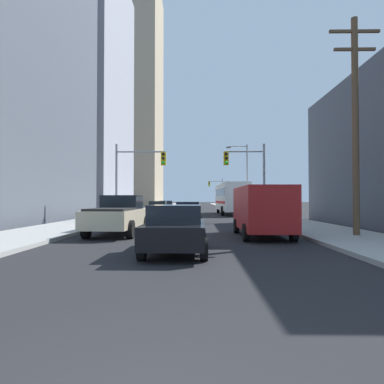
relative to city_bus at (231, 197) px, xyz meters
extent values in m
cube|color=#9E9E99|center=(-11.42, 14.49, -1.85)|extent=(3.91, 160.00, 0.15)
cube|color=#9E9E99|center=(2.76, 14.49, -1.85)|extent=(3.91, 160.00, 0.15)
cube|color=silver|center=(0.00, -0.01, 0.02)|extent=(2.84, 11.57, 2.90)
cube|color=black|center=(-1.26, -0.01, 0.54)|extent=(0.33, 10.58, 0.80)
cube|color=red|center=(-1.26, -0.01, -0.56)|extent=(0.33, 10.58, 0.28)
cylinder|color=black|center=(-1.17, 4.02, -1.43)|extent=(0.32, 1.00, 1.00)
cylinder|color=black|center=(1.18, 4.02, -1.43)|extent=(0.32, 1.00, 1.00)
cylinder|color=black|center=(-1.17, -3.23, -1.43)|extent=(0.32, 1.00, 1.00)
cylinder|color=black|center=(1.18, -3.23, -1.43)|extent=(0.32, 1.00, 1.00)
cube|color=#C6B793|center=(-7.61, -21.67, -1.13)|extent=(2.18, 5.46, 0.80)
cube|color=black|center=(-7.61, -20.70, -0.38)|extent=(1.86, 1.86, 0.70)
cube|color=black|center=(-7.61, -23.02, -0.68)|extent=(1.84, 2.43, 0.10)
cylinder|color=black|center=(-8.57, -19.94, -1.53)|extent=(0.28, 0.80, 0.80)
cylinder|color=black|center=(-6.65, -19.94, -1.53)|extent=(0.28, 0.80, 0.80)
cylinder|color=black|center=(-8.57, -23.40, -1.53)|extent=(0.28, 0.80, 0.80)
cylinder|color=black|center=(-6.65, -23.40, -1.53)|extent=(0.28, 0.80, 0.80)
cube|color=maroon|center=(-0.84, -22.58, -0.62)|extent=(2.02, 5.21, 1.90)
cube|color=black|center=(-0.84, -19.98, -0.20)|extent=(1.76, 0.03, 0.60)
cylinder|color=black|center=(-1.80, -20.92, -1.57)|extent=(0.24, 0.72, 0.72)
cylinder|color=black|center=(0.12, -20.92, -1.57)|extent=(0.24, 0.72, 0.72)
cylinder|color=black|center=(-1.80, -24.25, -1.57)|extent=(0.24, 0.72, 0.72)
cylinder|color=black|center=(0.12, -24.25, -1.57)|extent=(0.24, 0.72, 0.72)
cube|color=black|center=(-4.44, -27.19, -1.28)|extent=(1.85, 4.22, 0.65)
cube|color=black|center=(-4.44, -27.34, -0.68)|extent=(1.61, 1.92, 0.55)
cylinder|color=black|center=(-5.30, -25.85, -1.61)|extent=(0.22, 0.64, 0.64)
cylinder|color=black|center=(-3.57, -25.85, -1.61)|extent=(0.22, 0.64, 0.64)
cylinder|color=black|center=(-5.30, -28.53, -1.61)|extent=(0.22, 0.64, 0.64)
cylinder|color=black|center=(-3.57, -28.53, -1.61)|extent=(0.22, 0.64, 0.64)
cube|color=navy|center=(-4.45, -13.54, -1.28)|extent=(1.80, 4.20, 0.65)
cube|color=black|center=(-4.45, -13.69, -0.68)|extent=(1.58, 1.90, 0.55)
cylinder|color=black|center=(-5.31, -12.20, -1.61)|extent=(0.22, 0.64, 0.64)
cylinder|color=black|center=(-3.58, -12.20, -1.61)|extent=(0.22, 0.64, 0.64)
cylinder|color=black|center=(-5.31, -14.89, -1.61)|extent=(0.22, 0.64, 0.64)
cylinder|color=black|center=(-3.58, -14.89, -1.61)|extent=(0.22, 0.64, 0.64)
cube|color=#195938|center=(-7.66, -4.63, -1.28)|extent=(1.92, 4.25, 0.65)
cube|color=black|center=(-7.66, -4.78, -0.68)|extent=(1.64, 1.94, 0.55)
cylinder|color=black|center=(-8.52, -3.29, -1.61)|extent=(0.22, 0.64, 0.64)
cylinder|color=black|center=(-6.80, -3.29, -1.61)|extent=(0.22, 0.64, 0.64)
cylinder|color=black|center=(-8.52, -5.97, -1.61)|extent=(0.22, 0.64, 0.64)
cylinder|color=black|center=(-6.80, -5.97, -1.61)|extent=(0.22, 0.64, 0.64)
cube|color=white|center=(-7.78, 5.44, -1.28)|extent=(1.95, 4.26, 0.65)
cube|color=black|center=(-7.78, 5.29, -0.68)|extent=(1.65, 1.96, 0.55)
cylinder|color=black|center=(-8.64, 6.78, -1.61)|extent=(0.22, 0.64, 0.64)
cylinder|color=black|center=(-6.91, 6.78, -1.61)|extent=(0.22, 0.64, 0.64)
cylinder|color=black|center=(-8.64, 4.10, -1.61)|extent=(0.22, 0.64, 0.64)
cylinder|color=black|center=(-6.91, 4.10, -1.61)|extent=(0.22, 0.64, 0.64)
cylinder|color=gray|center=(-10.06, -11.85, 1.07)|extent=(0.18, 0.18, 6.00)
cylinder|color=gray|center=(-8.23, -11.85, 3.47)|extent=(3.67, 0.12, 0.12)
cube|color=gold|center=(-6.40, -11.85, 2.95)|extent=(0.38, 0.30, 1.05)
sphere|color=black|center=(-6.40, -12.02, 3.29)|extent=(0.24, 0.24, 0.24)
sphere|color=black|center=(-6.40, -12.02, 2.95)|extent=(0.24, 0.24, 0.24)
sphere|color=#19D833|center=(-6.40, -12.02, 2.61)|extent=(0.24, 0.24, 0.24)
cylinder|color=gray|center=(1.40, -11.85, 1.07)|extent=(0.18, 0.18, 6.00)
cylinder|color=gray|center=(-0.07, -11.85, 3.47)|extent=(2.94, 0.12, 0.12)
cube|color=gold|center=(-1.53, -11.85, 2.95)|extent=(0.38, 0.30, 1.05)
sphere|color=black|center=(-1.53, -12.02, 3.29)|extent=(0.24, 0.24, 0.24)
sphere|color=black|center=(-1.53, -12.02, 2.95)|extent=(0.24, 0.24, 0.24)
sphere|color=#19D833|center=(-1.53, -12.02, 2.61)|extent=(0.24, 0.24, 0.24)
cylinder|color=gray|center=(1.40, 31.41, 1.07)|extent=(0.18, 0.18, 6.00)
cylinder|color=gray|center=(0.03, 31.41, 3.47)|extent=(2.75, 0.12, 0.12)
cube|color=gold|center=(-1.35, 31.41, 2.95)|extent=(0.38, 0.30, 1.05)
sphere|color=black|center=(-1.35, 31.24, 3.29)|extent=(0.24, 0.24, 0.24)
sphere|color=black|center=(-1.35, 31.24, 2.95)|extent=(0.24, 0.24, 0.24)
sphere|color=#19D833|center=(-1.35, 31.24, 2.61)|extent=(0.24, 0.24, 0.24)
cylinder|color=brown|center=(3.15, -23.15, 2.91)|extent=(0.28, 0.28, 9.68)
cube|color=brown|center=(3.15, -23.15, 7.15)|extent=(2.20, 0.12, 0.12)
cube|color=brown|center=(3.15, -23.15, 6.35)|extent=(1.80, 0.12, 0.12)
cylinder|color=gray|center=(1.50, -2.32, 1.82)|extent=(0.16, 0.16, 7.50)
cylinder|color=gray|center=(0.52, -2.32, 5.37)|extent=(1.96, 0.10, 0.10)
ellipsoid|color=#4C4C51|center=(-0.46, -2.32, 5.27)|extent=(0.56, 0.32, 0.20)
cube|color=#93939E|center=(-23.02, 9.68, 15.34)|extent=(16.91, 18.21, 34.54)
cube|color=tan|center=(-21.71, 56.78, 29.22)|extent=(14.41, 21.14, 62.29)
camera|label=1|loc=(-3.75, -37.86, -0.23)|focal=31.46mm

